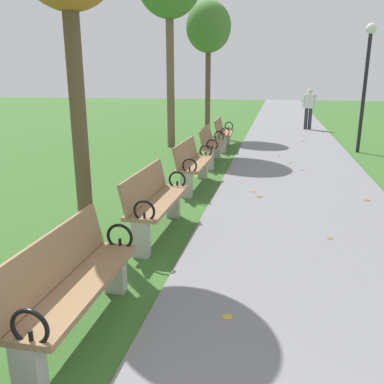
% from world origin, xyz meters
% --- Properties ---
extents(paved_walkway, '(3.10, 44.00, 0.02)m').
position_xyz_m(paved_walkway, '(1.55, 18.00, 0.01)').
color(paved_walkway, slate).
rests_on(paved_walkway, ground).
extents(park_bench_2, '(0.47, 1.60, 0.90)m').
position_xyz_m(park_bench_2, '(-0.50, 2.48, 0.49)').
color(park_bench_2, '#93704C').
rests_on(park_bench_2, ground).
extents(park_bench_3, '(0.50, 1.61, 0.90)m').
position_xyz_m(park_bench_3, '(-0.50, 4.80, 0.49)').
color(park_bench_3, '#93704C').
rests_on(park_bench_3, ground).
extents(park_bench_4, '(0.50, 1.61, 0.90)m').
position_xyz_m(park_bench_4, '(-0.50, 7.34, 0.49)').
color(park_bench_4, '#93704C').
rests_on(park_bench_4, ground).
extents(park_bench_5, '(0.52, 1.61, 0.90)m').
position_xyz_m(park_bench_5, '(-0.50, 9.67, 0.49)').
color(park_bench_5, '#93704C').
rests_on(park_bench_5, ground).
extents(park_bench_6, '(0.54, 1.62, 0.90)m').
position_xyz_m(park_bench_6, '(-0.50, 11.96, 0.49)').
color(park_bench_6, '#93704C').
rests_on(park_bench_6, ground).
extents(tree_5, '(1.55, 1.55, 4.61)m').
position_xyz_m(tree_5, '(-1.41, 14.52, 3.70)').
color(tree_5, brown).
rests_on(tree_5, ground).
extents(pedestrian_walking, '(0.53, 0.23, 1.62)m').
position_xyz_m(pedestrian_walking, '(2.32, 17.16, 0.93)').
color(pedestrian_walking, '#2D2D38').
rests_on(pedestrian_walking, paved_walkway).
extents(lamp_post, '(0.28, 0.28, 3.48)m').
position_xyz_m(lamp_post, '(3.40, 12.07, 2.31)').
color(lamp_post, black).
rests_on(lamp_post, ground).
extents(scattered_leaves, '(4.78, 15.01, 0.02)m').
position_xyz_m(scattered_leaves, '(0.60, 7.51, 0.02)').
color(scattered_leaves, '#AD6B23').
rests_on(scattered_leaves, ground).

